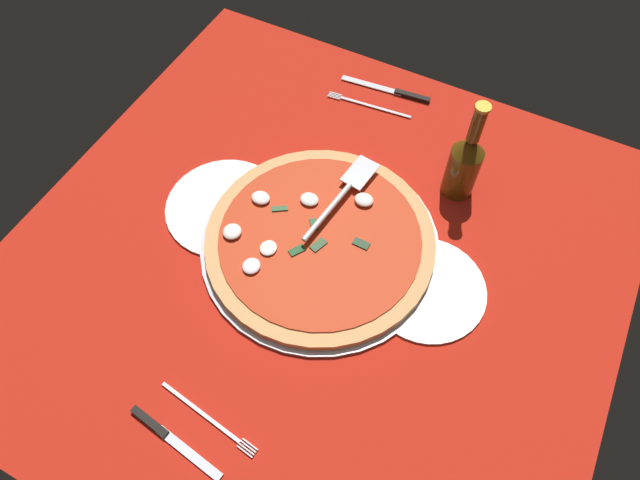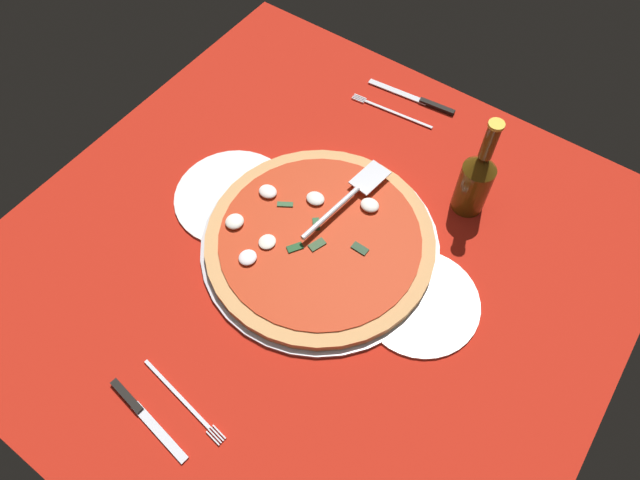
# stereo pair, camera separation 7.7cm
# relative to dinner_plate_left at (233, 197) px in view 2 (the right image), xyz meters

# --- Properties ---
(ground_plane) EXTENTS (1.08, 1.08, 0.01)m
(ground_plane) POSITION_rel_dinner_plate_left_xyz_m (0.21, -0.02, -0.01)
(ground_plane) COLOR #B11D11
(pizza_pan) EXTENTS (0.44, 0.44, 0.01)m
(pizza_pan) POSITION_rel_dinner_plate_left_xyz_m (0.20, 0.01, 0.00)
(pizza_pan) COLOR #B8B9C0
(pizza_pan) RESTS_ON ground_plane
(dinner_plate_left) EXTENTS (0.23, 0.23, 0.01)m
(dinner_plate_left) POSITION_rel_dinner_plate_left_xyz_m (0.00, 0.00, 0.00)
(dinner_plate_left) COLOR white
(dinner_plate_left) RESTS_ON ground_plane
(dinner_plate_right) EXTENTS (0.21, 0.21, 0.01)m
(dinner_plate_right) POSITION_rel_dinner_plate_left_xyz_m (0.42, 0.01, 0.00)
(dinner_plate_right) COLOR white
(dinner_plate_right) RESTS_ON ground_plane
(pizza) EXTENTS (0.42, 0.42, 0.03)m
(pizza) POSITION_rel_dinner_plate_left_xyz_m (0.20, 0.01, 0.02)
(pizza) COLOR tan
(pizza) RESTS_ON pizza_pan
(pizza_server) EXTENTS (0.06, 0.23, 0.01)m
(pizza_server) POSITION_rel_dinner_plate_left_xyz_m (0.20, 0.10, 0.04)
(pizza_server) COLOR silver
(pizza_server) RESTS_ON pizza
(place_setting_near) EXTENTS (0.22, 0.15, 0.01)m
(place_setting_near) POSITION_rel_dinner_plate_left_xyz_m (0.17, -0.38, -0.00)
(place_setting_near) COLOR white
(place_setting_near) RESTS_ON ground_plane
(place_setting_far) EXTENTS (0.21, 0.15, 0.01)m
(place_setting_far) POSITION_rel_dinner_plate_left_xyz_m (0.15, 0.41, -0.00)
(place_setting_far) COLOR white
(place_setting_far) RESTS_ON ground_plane
(beer_bottle) EXTENTS (0.06, 0.06, 0.23)m
(beer_bottle) POSITION_rel_dinner_plate_left_xyz_m (0.38, 0.25, 0.08)
(beer_bottle) COLOR #53390D
(beer_bottle) RESTS_ON ground_plane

